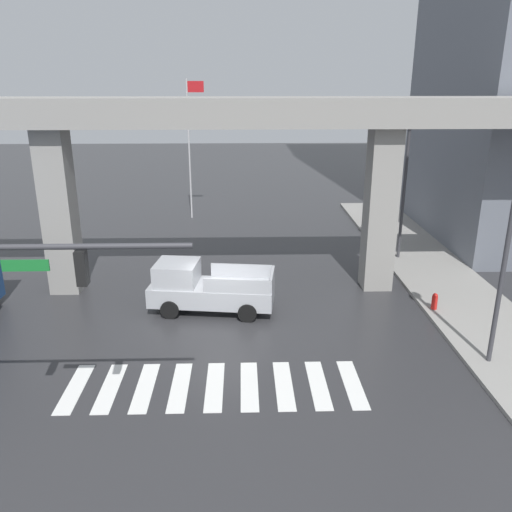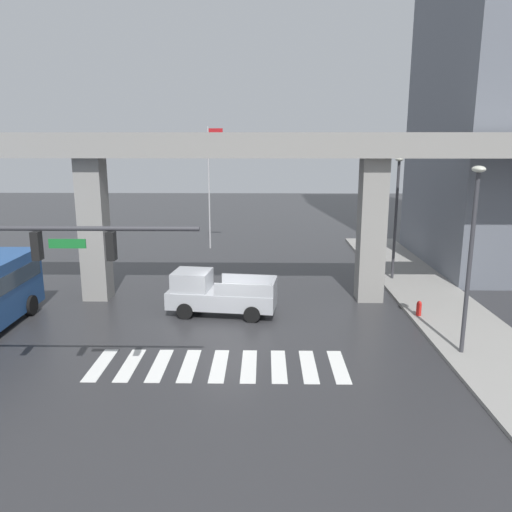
{
  "view_description": "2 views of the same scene",
  "coord_description": "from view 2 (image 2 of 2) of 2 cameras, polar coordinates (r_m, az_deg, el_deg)",
  "views": [
    {
      "loc": [
        0.91,
        -18.93,
        9.28
      ],
      "look_at": [
        1.48,
        1.48,
        2.28
      ],
      "focal_mm": 36.6,
      "sensor_mm": 36.0,
      "label": 1
    },
    {
      "loc": [
        1.66,
        -21.75,
        8.04
      ],
      "look_at": [
        1.21,
        4.06,
        2.2
      ],
      "focal_mm": 35.27,
      "sensor_mm": 36.0,
      "label": 2
    }
  ],
  "objects": [
    {
      "name": "flagpole",
      "position": [
        38.61,
        -5.21,
        8.75
      ],
      "size": [
        1.16,
        0.12,
        9.22
      ],
      "color": "silver",
      "rests_on": "ground"
    },
    {
      "name": "fire_hydrant",
      "position": [
        24.76,
        17.98,
        -5.8
      ],
      "size": [
        0.24,
        0.24,
        0.85
      ],
      "color": "red",
      "rests_on": "ground"
    },
    {
      "name": "elevated_overpass",
      "position": [
        25.42,
        -2.8,
        11.2
      ],
      "size": [
        57.83,
        2.42,
        8.51
      ],
      "color": "gray",
      "rests_on": "ground"
    },
    {
      "name": "street_lamp_mid_block",
      "position": [
        30.24,
        15.65,
        5.66
      ],
      "size": [
        0.44,
        0.7,
        7.24
      ],
      "color": "#38383D",
      "rests_on": "ground"
    },
    {
      "name": "street_lamp_near_corner",
      "position": [
        20.07,
        23.3,
        1.7
      ],
      "size": [
        0.44,
        0.7,
        7.24
      ],
      "color": "#38383D",
      "rests_on": "ground"
    },
    {
      "name": "sidewalk_east",
      "position": [
        26.56,
        20.44,
        -5.54
      ],
      "size": [
        4.0,
        36.0,
        0.15
      ],
      "primitive_type": "cube",
      "color": "gray",
      "rests_on": "ground"
    },
    {
      "name": "ground_plane",
      "position": [
        23.25,
        -3.19,
        -7.52
      ],
      "size": [
        120.0,
        120.0,
        0.0
      ],
      "primitive_type": "plane",
      "color": "#2D2D30"
    },
    {
      "name": "traffic_signal_mast",
      "position": [
        16.7,
        -26.98,
        -0.72
      ],
      "size": [
        8.69,
        0.32,
        6.2
      ],
      "color": "#38383D",
      "rests_on": "ground"
    },
    {
      "name": "pickup_truck",
      "position": [
        24.1,
        -4.57,
        -4.32
      ],
      "size": [
        5.3,
        2.56,
        2.08
      ],
      "color": "#A8AAAF",
      "rests_on": "ground"
    },
    {
      "name": "crosswalk_stripes",
      "position": [
        19.01,
        -4.2,
        -12.3
      ],
      "size": [
        9.35,
        2.8,
        0.01
      ],
      "color": "silver",
      "rests_on": "ground"
    }
  ]
}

